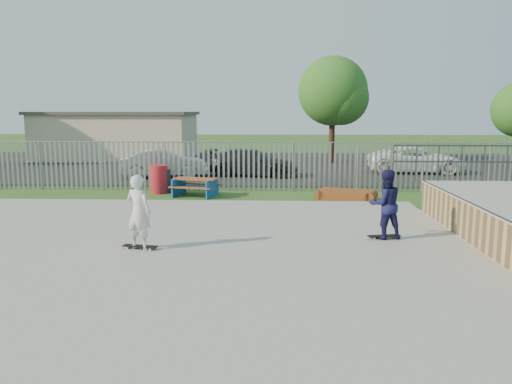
{
  "coord_description": "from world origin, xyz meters",
  "views": [
    {
      "loc": [
        2.95,
        -11.08,
        3.22
      ],
      "look_at": [
        2.41,
        2.0,
        1.1
      ],
      "focal_mm": 35.0,
      "sensor_mm": 36.0,
      "label": 1
    }
  ],
  "objects_px": {
    "trash_bin_grey": "(164,181)",
    "car_dark": "(252,163)",
    "car_silver": "(164,163)",
    "funbox": "(346,195)",
    "skater_navy": "(385,204)",
    "car_white": "(416,160)",
    "picnic_table": "(195,187)",
    "tree_mid": "(333,91)",
    "skater_white": "(139,212)",
    "trash_bin_red": "(159,179)"
  },
  "relations": [
    {
      "from": "trash_bin_grey",
      "to": "car_dark",
      "type": "distance_m",
      "value": 6.22
    },
    {
      "from": "car_silver",
      "to": "funbox",
      "type": "bearing_deg",
      "value": -140.0
    },
    {
      "from": "trash_bin_grey",
      "to": "skater_navy",
      "type": "bearing_deg",
      "value": -46.87
    },
    {
      "from": "funbox",
      "to": "car_white",
      "type": "relative_size",
      "value": 0.41
    },
    {
      "from": "picnic_table",
      "to": "tree_mid",
      "type": "relative_size",
      "value": 0.29
    },
    {
      "from": "car_silver",
      "to": "skater_navy",
      "type": "distance_m",
      "value": 14.64
    },
    {
      "from": "tree_mid",
      "to": "car_silver",
      "type": "bearing_deg",
      "value": -139.88
    },
    {
      "from": "car_dark",
      "to": "car_white",
      "type": "height_order",
      "value": "car_white"
    },
    {
      "from": "funbox",
      "to": "skater_white",
      "type": "height_order",
      "value": "skater_white"
    },
    {
      "from": "car_silver",
      "to": "car_white",
      "type": "height_order",
      "value": "car_white"
    },
    {
      "from": "car_white",
      "to": "funbox",
      "type": "bearing_deg",
      "value": 154.29
    },
    {
      "from": "car_dark",
      "to": "skater_white",
      "type": "distance_m",
      "value": 14.23
    },
    {
      "from": "tree_mid",
      "to": "car_dark",
      "type": "bearing_deg",
      "value": -124.55
    },
    {
      "from": "skater_white",
      "to": "trash_bin_grey",
      "type": "bearing_deg",
      "value": -59.88
    },
    {
      "from": "trash_bin_red",
      "to": "trash_bin_grey",
      "type": "distance_m",
      "value": 0.26
    },
    {
      "from": "funbox",
      "to": "skater_white",
      "type": "bearing_deg",
      "value": -106.71
    },
    {
      "from": "trash_bin_grey",
      "to": "skater_navy",
      "type": "xyz_separation_m",
      "value": [
        7.16,
        -7.64,
        0.53
      ]
    },
    {
      "from": "skater_white",
      "to": "trash_bin_red",
      "type": "bearing_deg",
      "value": -58.74
    },
    {
      "from": "car_dark",
      "to": "car_silver",
      "type": "bearing_deg",
      "value": 109.24
    },
    {
      "from": "funbox",
      "to": "car_silver",
      "type": "height_order",
      "value": "car_silver"
    },
    {
      "from": "car_white",
      "to": "skater_navy",
      "type": "bearing_deg",
      "value": 166.4
    },
    {
      "from": "car_silver",
      "to": "skater_white",
      "type": "distance_m",
      "value": 13.55
    },
    {
      "from": "car_dark",
      "to": "skater_white",
      "type": "height_order",
      "value": "skater_white"
    },
    {
      "from": "trash_bin_red",
      "to": "tree_mid",
      "type": "bearing_deg",
      "value": 56.5
    },
    {
      "from": "skater_navy",
      "to": "tree_mid",
      "type": "bearing_deg",
      "value": -104.7
    },
    {
      "from": "funbox",
      "to": "skater_white",
      "type": "xyz_separation_m",
      "value": [
        -5.63,
        -7.46,
        0.81
      ]
    },
    {
      "from": "picnic_table",
      "to": "funbox",
      "type": "distance_m",
      "value": 5.7
    },
    {
      "from": "funbox",
      "to": "skater_navy",
      "type": "height_order",
      "value": "skater_navy"
    },
    {
      "from": "car_silver",
      "to": "skater_white",
      "type": "bearing_deg",
      "value": 176.41
    },
    {
      "from": "trash_bin_grey",
      "to": "picnic_table",
      "type": "bearing_deg",
      "value": -30.05
    },
    {
      "from": "funbox",
      "to": "car_dark",
      "type": "xyz_separation_m",
      "value": [
        -3.79,
        6.65,
        0.5
      ]
    },
    {
      "from": "skater_navy",
      "to": "car_dark",
      "type": "bearing_deg",
      "value": -85.65
    },
    {
      "from": "car_white",
      "to": "skater_white",
      "type": "bearing_deg",
      "value": 150.82
    },
    {
      "from": "car_dark",
      "to": "tree_mid",
      "type": "height_order",
      "value": "tree_mid"
    },
    {
      "from": "picnic_table",
      "to": "trash_bin_grey",
      "type": "relative_size",
      "value": 2.07
    },
    {
      "from": "funbox",
      "to": "trash_bin_red",
      "type": "bearing_deg",
      "value": -168.9
    },
    {
      "from": "trash_bin_red",
      "to": "car_dark",
      "type": "relative_size",
      "value": 0.24
    },
    {
      "from": "car_white",
      "to": "skater_white",
      "type": "xyz_separation_m",
      "value": [
        -10.42,
        -15.71,
        0.28
      ]
    },
    {
      "from": "picnic_table",
      "to": "trash_bin_grey",
      "type": "xyz_separation_m",
      "value": [
        -1.41,
        0.82,
        0.11
      ]
    },
    {
      "from": "funbox",
      "to": "trash_bin_grey",
      "type": "bearing_deg",
      "value": -170.6
    },
    {
      "from": "trash_bin_grey",
      "to": "car_white",
      "type": "relative_size",
      "value": 0.18
    },
    {
      "from": "picnic_table",
      "to": "trash_bin_red",
      "type": "height_order",
      "value": "trash_bin_red"
    },
    {
      "from": "funbox",
      "to": "trash_bin_red",
      "type": "xyz_separation_m",
      "value": [
        -7.23,
        1.18,
        0.38
      ]
    },
    {
      "from": "trash_bin_red",
      "to": "trash_bin_grey",
      "type": "bearing_deg",
      "value": 53.14
    },
    {
      "from": "car_silver",
      "to": "tree_mid",
      "type": "xyz_separation_m",
      "value": [
        9.0,
        7.58,
        3.74
      ]
    },
    {
      "from": "funbox",
      "to": "picnic_table",
      "type": "bearing_deg",
      "value": -165.24
    },
    {
      "from": "trash_bin_grey",
      "to": "car_dark",
      "type": "relative_size",
      "value": 0.2
    },
    {
      "from": "picnic_table",
      "to": "car_white",
      "type": "xyz_separation_m",
      "value": [
        10.46,
        7.7,
        0.36
      ]
    },
    {
      "from": "trash_bin_red",
      "to": "car_white",
      "type": "distance_m",
      "value": 13.94
    },
    {
      "from": "picnic_table",
      "to": "car_dark",
      "type": "distance_m",
      "value": 6.38
    }
  ]
}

